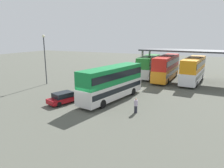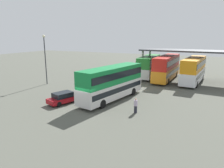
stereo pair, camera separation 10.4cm
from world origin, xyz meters
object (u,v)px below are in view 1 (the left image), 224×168
object	(u,v)px
parked_hatchback	(64,98)
double_decker_near_canopy	(149,65)
double_decker_mid_row	(166,67)
pedestrian_waiting	(136,105)
double_decker_main	(112,82)
double_decker_far_right	(193,69)
lamppost_tall	(45,54)

from	to	relation	value
parked_hatchback	double_decker_near_canopy	xyz separation A→B (m)	(4.63, 20.30, 1.54)
double_decker_mid_row	pedestrian_waiting	size ratio (longest dim) A/B	7.07
double_decker_main	pedestrian_waiting	world-z (taller)	double_decker_main
double_decker_near_canopy	double_decker_far_right	xyz separation A→B (m)	(8.27, -1.99, 0.12)
double_decker_far_right	double_decker_main	bearing A→B (deg)	155.15
double_decker_main	lamppost_tall	distance (m)	14.15
parked_hatchback	double_decker_mid_row	bearing A→B (deg)	-5.58
double_decker_near_canopy	pedestrian_waiting	distance (m)	20.21
double_decker_near_canopy	lamppost_tall	size ratio (longest dim) A/B	1.29
double_decker_far_right	lamppost_tall	world-z (taller)	lamppost_tall
double_decker_near_canopy	parked_hatchback	bearing A→B (deg)	164.16
double_decker_near_canopy	double_decker_mid_row	xyz separation A→B (m)	(3.69, -1.52, 0.17)
double_decker_near_canopy	double_decker_mid_row	distance (m)	4.00
double_decker_main	lamppost_tall	xyz separation A→B (m)	(-13.52, 3.17, 2.74)
double_decker_main	double_decker_far_right	size ratio (longest dim) A/B	1.01
double_decker_main	double_decker_far_right	world-z (taller)	double_decker_far_right
double_decker_mid_row	double_decker_far_right	world-z (taller)	double_decker_mid_row
double_decker_mid_row	lamppost_tall	size ratio (longest dim) A/B	1.42
double_decker_far_right	parked_hatchback	bearing A→B (deg)	149.86
lamppost_tall	pedestrian_waiting	size ratio (longest dim) A/B	4.99
double_decker_mid_row	pedestrian_waiting	world-z (taller)	double_decker_mid_row
double_decker_near_canopy	double_decker_far_right	bearing A→B (deg)	-106.54
double_decker_far_right	lamppost_tall	distance (m)	24.79
lamppost_tall	double_decker_mid_row	bearing A→B (deg)	34.40
double_decker_far_right	double_decker_mid_row	bearing A→B (deg)	89.17
double_decker_mid_row	lamppost_tall	xyz separation A→B (m)	(-17.29, -11.84, 2.63)
double_decker_near_canopy	double_decker_far_right	distance (m)	8.51
double_decker_near_canopy	double_decker_mid_row	bearing A→B (deg)	-115.41
pedestrian_waiting	double_decker_far_right	bearing A→B (deg)	-86.64
double_decker_main	double_decker_near_canopy	xyz separation A→B (m)	(0.08, 16.53, -0.07)
double_decker_main	double_decker_near_canopy	bearing A→B (deg)	11.01
lamppost_tall	pedestrian_waiting	bearing A→B (deg)	-19.74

